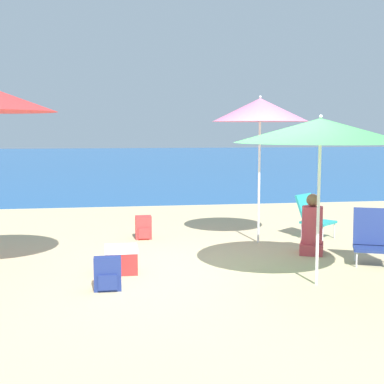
{
  "coord_description": "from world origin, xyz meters",
  "views": [
    {
      "loc": [
        -1.35,
        -6.35,
        1.83
      ],
      "look_at": [
        -0.28,
        0.62,
        1.0
      ],
      "focal_mm": 50.0,
      "sensor_mm": 36.0,
      "label": 1
    }
  ],
  "objects_px": {
    "backpack_red": "(143,228)",
    "backpack_navy": "(108,274)",
    "beach_umbrella_pink": "(260,110)",
    "cooler_box": "(121,259)",
    "person_seated_near": "(312,229)",
    "beach_chair_teal": "(313,215)",
    "beach_umbrella_green": "(320,131)",
    "beach_chair_navy": "(372,237)"
  },
  "relations": [
    {
      "from": "backpack_red",
      "to": "backpack_navy",
      "type": "distance_m",
      "value": 2.89
    },
    {
      "from": "beach_umbrella_pink",
      "to": "cooler_box",
      "type": "xyz_separation_m",
      "value": [
        -2.24,
        -1.54,
        -1.95
      ]
    },
    {
      "from": "person_seated_near",
      "to": "backpack_navy",
      "type": "relative_size",
      "value": 2.31
    },
    {
      "from": "beach_umbrella_pink",
      "to": "cooler_box",
      "type": "bearing_deg",
      "value": -145.6
    },
    {
      "from": "beach_chair_teal",
      "to": "cooler_box",
      "type": "distance_m",
      "value": 3.72
    },
    {
      "from": "beach_umbrella_green",
      "to": "beach_chair_navy",
      "type": "bearing_deg",
      "value": 36.87
    },
    {
      "from": "beach_umbrella_pink",
      "to": "backpack_red",
      "type": "height_order",
      "value": "beach_umbrella_pink"
    },
    {
      "from": "backpack_navy",
      "to": "beach_umbrella_pink",
      "type": "bearing_deg",
      "value": 43.13
    },
    {
      "from": "person_seated_near",
      "to": "cooler_box",
      "type": "bearing_deg",
      "value": -143.2
    },
    {
      "from": "beach_umbrella_pink",
      "to": "backpack_red",
      "type": "relative_size",
      "value": 6.11
    },
    {
      "from": "cooler_box",
      "to": "beach_chair_teal",
      "type": "bearing_deg",
      "value": 28.67
    },
    {
      "from": "backpack_navy",
      "to": "cooler_box",
      "type": "distance_m",
      "value": 0.74
    },
    {
      "from": "cooler_box",
      "to": "beach_umbrella_green",
      "type": "bearing_deg",
      "value": -20.85
    },
    {
      "from": "beach_chair_navy",
      "to": "backpack_navy",
      "type": "distance_m",
      "value": 3.65
    },
    {
      "from": "beach_chair_navy",
      "to": "beach_chair_teal",
      "type": "bearing_deg",
      "value": 117.35
    },
    {
      "from": "beach_chair_teal",
      "to": "beach_chair_navy",
      "type": "distance_m",
      "value": 1.81
    },
    {
      "from": "beach_umbrella_pink",
      "to": "cooler_box",
      "type": "relative_size",
      "value": 5.67
    },
    {
      "from": "beach_umbrella_green",
      "to": "cooler_box",
      "type": "distance_m",
      "value": 2.93
    },
    {
      "from": "beach_umbrella_pink",
      "to": "backpack_red",
      "type": "distance_m",
      "value": 2.73
    },
    {
      "from": "person_seated_near",
      "to": "backpack_navy",
      "type": "distance_m",
      "value": 3.28
    },
    {
      "from": "beach_umbrella_green",
      "to": "person_seated_near",
      "type": "bearing_deg",
      "value": 70.71
    },
    {
      "from": "backpack_red",
      "to": "cooler_box",
      "type": "relative_size",
      "value": 0.93
    },
    {
      "from": "beach_umbrella_pink",
      "to": "cooler_box",
      "type": "distance_m",
      "value": 3.35
    },
    {
      "from": "beach_umbrella_green",
      "to": "beach_umbrella_pink",
      "type": "xyz_separation_m",
      "value": [
        -0.03,
        2.4,
        0.32
      ]
    },
    {
      "from": "backpack_navy",
      "to": "cooler_box",
      "type": "bearing_deg",
      "value": 76.77
    },
    {
      "from": "beach_umbrella_pink",
      "to": "backpack_red",
      "type": "bearing_deg",
      "value": 162.63
    },
    {
      "from": "beach_chair_navy",
      "to": "backpack_navy",
      "type": "relative_size",
      "value": 1.95
    },
    {
      "from": "beach_umbrella_pink",
      "to": "beach_chair_teal",
      "type": "bearing_deg",
      "value": 13.65
    },
    {
      "from": "person_seated_near",
      "to": "cooler_box",
      "type": "xyz_separation_m",
      "value": [
        -2.8,
        -0.65,
        -0.19
      ]
    },
    {
      "from": "beach_umbrella_green",
      "to": "backpack_navy",
      "type": "height_order",
      "value": "beach_umbrella_green"
    },
    {
      "from": "beach_umbrella_pink",
      "to": "backpack_navy",
      "type": "bearing_deg",
      "value": -136.87
    },
    {
      "from": "beach_umbrella_green",
      "to": "beach_chair_navy",
      "type": "xyz_separation_m",
      "value": [
        1.13,
        0.85,
        -1.45
      ]
    },
    {
      "from": "beach_chair_teal",
      "to": "cooler_box",
      "type": "bearing_deg",
      "value": 169.19
    },
    {
      "from": "beach_chair_navy",
      "to": "cooler_box",
      "type": "bearing_deg",
      "value": -157.6
    },
    {
      "from": "beach_umbrella_green",
      "to": "beach_chair_teal",
      "type": "bearing_deg",
      "value": 69.59
    },
    {
      "from": "backpack_red",
      "to": "backpack_navy",
      "type": "xyz_separation_m",
      "value": [
        -0.59,
        -2.83,
        -0.0
      ]
    },
    {
      "from": "backpack_navy",
      "to": "beach_chair_teal",
      "type": "bearing_deg",
      "value": 36.16
    },
    {
      "from": "beach_chair_teal",
      "to": "person_seated_near",
      "type": "xyz_separation_m",
      "value": [
        -0.45,
        -1.13,
        -0.02
      ]
    },
    {
      "from": "beach_umbrella_pink",
      "to": "person_seated_near",
      "type": "distance_m",
      "value": 2.05
    },
    {
      "from": "beach_umbrella_pink",
      "to": "beach_chair_teal",
      "type": "distance_m",
      "value": 2.03
    },
    {
      "from": "beach_umbrella_pink",
      "to": "person_seated_near",
      "type": "bearing_deg",
      "value": -57.61
    },
    {
      "from": "person_seated_near",
      "to": "beach_chair_teal",
      "type": "bearing_deg",
      "value": 91.91
    }
  ]
}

